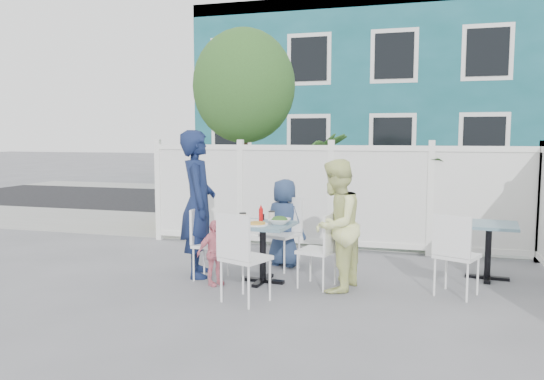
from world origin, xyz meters
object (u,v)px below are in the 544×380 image
(chair_back, at_px, (284,227))
(chair_near, at_px, (240,251))
(boy, at_px, (284,223))
(chair_right, at_px, (323,245))
(main_table, at_px, (263,237))
(man, at_px, (198,204))
(toddler, at_px, (214,253))
(chair_left, at_px, (205,238))
(utility_cabinet, at_px, (183,192))
(spare_table, at_px, (489,236))
(woman, at_px, (336,225))

(chair_back, distance_m, chair_near, 1.58)
(boy, bearing_deg, chair_right, 141.58)
(main_table, distance_m, man, 0.94)
(toddler, bearing_deg, main_table, -25.84)
(chair_left, height_order, man, man)
(utility_cabinet, relative_size, spare_table, 1.74)
(main_table, distance_m, woman, 0.91)
(toddler, bearing_deg, chair_right, -43.26)
(boy, relative_size, toddler, 1.52)
(chair_left, xyz_separation_m, chair_back, (0.80, 0.76, 0.04))
(chair_near, distance_m, boy, 1.68)
(chair_back, bearing_deg, woman, 155.13)
(chair_left, height_order, chair_near, chair_near)
(spare_table, xyz_separation_m, chair_near, (-2.59, -1.72, 0.02))
(woman, bearing_deg, chair_back, -124.58)
(toddler, bearing_deg, woman, -46.25)
(woman, bearing_deg, spare_table, 129.71)
(chair_back, xyz_separation_m, boy, (-0.02, 0.11, 0.04))
(chair_left, relative_size, chair_near, 0.90)
(chair_left, distance_m, toddler, 0.36)
(chair_left, bearing_deg, utility_cabinet, -152.50)
(main_table, bearing_deg, utility_cabinet, 127.37)
(utility_cabinet, bearing_deg, spare_table, -26.42)
(chair_left, xyz_separation_m, toddler, (0.22, -0.25, -0.12))
(woman, xyz_separation_m, boy, (-0.84, 0.92, -0.16))
(utility_cabinet, height_order, woman, woman)
(main_table, xyz_separation_m, woman, (0.88, -0.08, 0.19))
(chair_back, bearing_deg, chair_left, 63.88)
(chair_near, bearing_deg, chair_back, 109.22)
(utility_cabinet, xyz_separation_m, toddler, (2.24, -3.87, -0.24))
(main_table, distance_m, boy, 0.85)
(chair_back, xyz_separation_m, woman, (0.82, -0.82, 0.20))
(utility_cabinet, relative_size, chair_near, 1.30)
(spare_table, height_order, man, man)
(chair_near, xyz_separation_m, boy, (0.03, 1.68, 0.03))
(utility_cabinet, height_order, boy, utility_cabinet)
(chair_right, bearing_deg, man, 99.80)
(main_table, relative_size, chair_back, 0.78)
(toddler, bearing_deg, spare_table, -33.93)
(woman, bearing_deg, man, -84.53)
(utility_cabinet, height_order, main_table, utility_cabinet)
(spare_table, bearing_deg, chair_right, -153.83)
(boy, bearing_deg, woman, 145.84)
(chair_back, bearing_deg, main_table, 105.07)
(woman, bearing_deg, chair_right, -95.93)
(spare_table, height_order, woman, woman)
(main_table, bearing_deg, chair_back, 84.94)
(chair_back, xyz_separation_m, toddler, (-0.58, -1.02, -0.16))
(chair_left, relative_size, man, 0.48)
(utility_cabinet, distance_m, chair_back, 4.01)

